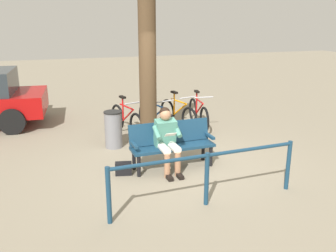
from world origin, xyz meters
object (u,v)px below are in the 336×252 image
person_reading (167,137)px  litter_bin (113,129)px  bicycle_orange (178,114)px  bicycle_red (156,119)px  bench (171,141)px  tree_trunk (147,54)px  bicycle_silver (198,114)px  bicycle_purple (127,121)px  handbag (124,169)px

person_reading → litter_bin: bearing=-67.5°
bicycle_orange → bicycle_red: same height
bench → tree_trunk: (0.06, -1.47, 1.51)m
bench → litter_bin: bench is taller
litter_bin → bicycle_silver: bearing=-159.7°
bench → bicycle_silver: bicycle_silver is taller
bicycle_red → bicycle_purple: (0.73, -0.06, 0.00)m
handbag → bicycle_orange: 3.17m
bicycle_orange → bicycle_purple: (1.39, 0.17, 0.00)m
bench → litter_bin: size_ratio=1.98×
bicycle_red → bicycle_purple: same height
bench → tree_trunk: 2.11m
bicycle_purple → tree_trunk: bearing=10.3°
bicycle_red → bench: bearing=-24.3°
person_reading → bicycle_purple: person_reading is taller
bench → bicycle_red: (-0.31, -2.15, -0.15)m
person_reading → bicycle_red: size_ratio=0.74×
bicycle_silver → bicycle_red: size_ratio=1.03×
tree_trunk → bicycle_purple: size_ratio=2.46×
bench → handbag: bench is taller
bench → handbag: (0.96, 0.12, -0.39)m
person_reading → handbag: 0.98m
person_reading → bicycle_orange: bearing=-115.8°
litter_bin → bicycle_red: 1.40m
person_reading → bicycle_orange: size_ratio=0.73×
person_reading → bicycle_red: bearing=-103.3°
bicycle_silver → handbag: bearing=-40.1°
litter_bin → bicycle_silver: 2.53m
person_reading → litter_bin: 1.77m
bicycle_red → bicycle_orange: bearing=93.4°
handbag → tree_trunk: bearing=-119.5°
tree_trunk → bicycle_red: bearing=-118.8°
litter_bin → bicycle_red: (-1.19, -0.73, -0.05)m
bench → litter_bin: (0.87, -1.42, -0.10)m
tree_trunk → bicycle_red: tree_trunk is taller
bicycle_silver → bicycle_purple: (1.92, 0.08, 0.00)m
bicycle_silver → bicycle_purple: bearing=-82.0°
handbag → bicycle_silver: bearing=-135.6°
handbag → bicycle_orange: bicycle_orange is taller
bicycle_orange → bicycle_red: 0.70m
tree_trunk → bicycle_orange: tree_trunk is taller
handbag → bicycle_silver: (-2.46, -2.41, 0.24)m
bicycle_silver → bench: bearing=-27.7°
tree_trunk → bicycle_silver: size_ratio=2.40×
tree_trunk → litter_bin: (0.81, 0.05, -1.60)m
handbag → bench: bearing=-173.0°
bench → bicycle_orange: size_ratio=0.99×
person_reading → bench: bearing=-132.1°
person_reading → bicycle_silver: (-1.64, -2.47, -0.31)m
litter_bin → bicycle_silver: (-2.37, -0.88, -0.05)m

